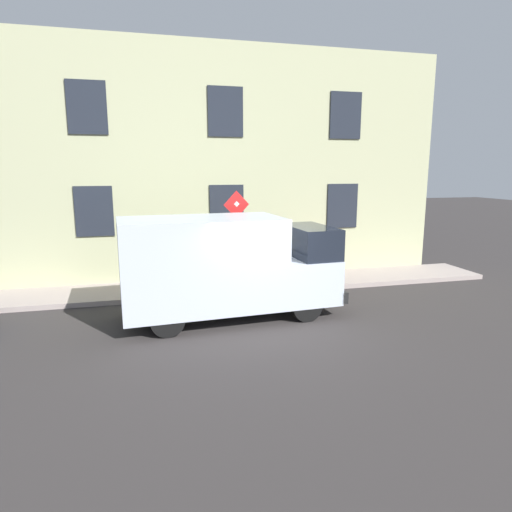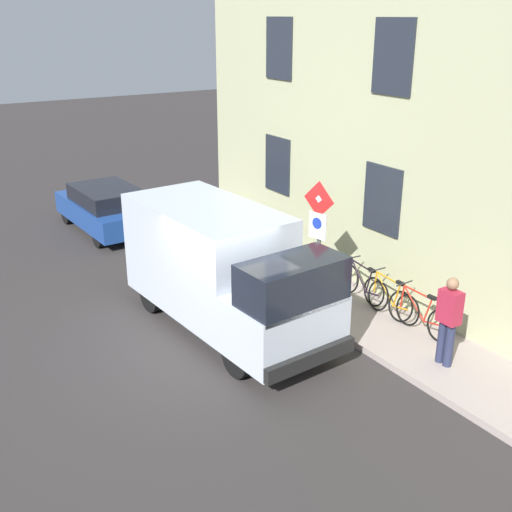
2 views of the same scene
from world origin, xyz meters
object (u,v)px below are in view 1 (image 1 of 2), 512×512
object	(u,v)px
delivery_van	(226,265)
bicycle_black	(235,269)
bicycle_orange	(261,267)
sign_post_stacked	(236,227)
bicycle_red	(286,266)
pedestrian	(326,250)
litter_bin	(231,274)

from	to	relation	value
delivery_van	bicycle_black	distance (m)	3.33
bicycle_orange	bicycle_black	world-z (taller)	same
sign_post_stacked	bicycle_red	bearing A→B (deg)	-57.64
sign_post_stacked	bicycle_black	world-z (taller)	sign_post_stacked
pedestrian	bicycle_black	bearing A→B (deg)	-101.34
sign_post_stacked	bicycle_black	xyz separation A→B (m)	(1.19, -0.19, -1.49)
sign_post_stacked	delivery_van	xyz separation A→B (m)	(-1.92, 0.66, -0.67)
sign_post_stacked	litter_bin	distance (m)	1.43
bicycle_black	bicycle_orange	bearing A→B (deg)	-175.25
bicycle_orange	pedestrian	size ratio (longest dim) A/B	1.00
litter_bin	pedestrian	bearing A→B (deg)	-81.67
bicycle_orange	litter_bin	xyz separation A→B (m)	(-1.06, 1.19, 0.08)
bicycle_black	pedestrian	bearing A→B (deg)	173.18
bicycle_black	pedestrian	xyz separation A→B (m)	(-0.59, -2.86, 0.56)
litter_bin	bicycle_red	bearing A→B (deg)	-62.59
bicycle_red	bicycle_black	xyz separation A→B (m)	(0.00, 1.69, 0.00)
bicycle_red	pedestrian	bearing A→B (deg)	151.14
bicycle_orange	pedestrian	distance (m)	2.17
bicycle_orange	delivery_van	bearing A→B (deg)	63.47
delivery_van	bicycle_black	size ratio (longest dim) A/B	3.17
pedestrian	litter_bin	distance (m)	3.28
bicycle_orange	pedestrian	world-z (taller)	pedestrian
bicycle_orange	litter_bin	bearing A→B (deg)	43.66
sign_post_stacked	bicycle_orange	xyz separation A→B (m)	(1.19, -1.04, -1.49)
delivery_van	pedestrian	world-z (taller)	delivery_van
sign_post_stacked	litter_bin	bearing A→B (deg)	47.66
delivery_van	litter_bin	bearing A→B (deg)	72.56
bicycle_orange	bicycle_black	xyz separation A→B (m)	(0.00, 0.85, 0.00)
delivery_van	bicycle_black	xyz separation A→B (m)	(3.11, -0.85, -0.82)
delivery_van	bicycle_orange	size ratio (longest dim) A/B	3.18
bicycle_black	litter_bin	bearing A→B (deg)	76.84
pedestrian	litter_bin	size ratio (longest dim) A/B	1.91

